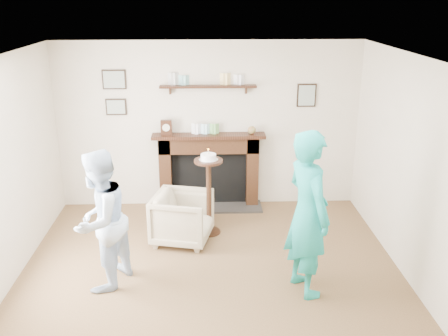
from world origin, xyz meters
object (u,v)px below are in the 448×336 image
at_px(man, 106,284).
at_px(pedestal_table, 209,182).
at_px(armchair, 183,241).
at_px(woman, 303,288).

distance_m(man, pedestal_table, 1.88).
relative_size(man, pedestal_table, 1.31).
xyz_separation_m(armchair, woman, (1.39, -1.20, 0.00)).
xyz_separation_m(armchair, man, (-0.84, -1.03, 0.00)).
height_order(armchair, woman, woman).
relative_size(armchair, man, 0.46).
distance_m(armchair, woman, 1.83).
relative_size(armchair, woman, 0.40).
bearing_deg(armchair, pedestal_table, -43.65).
bearing_deg(woman, man, 66.36).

